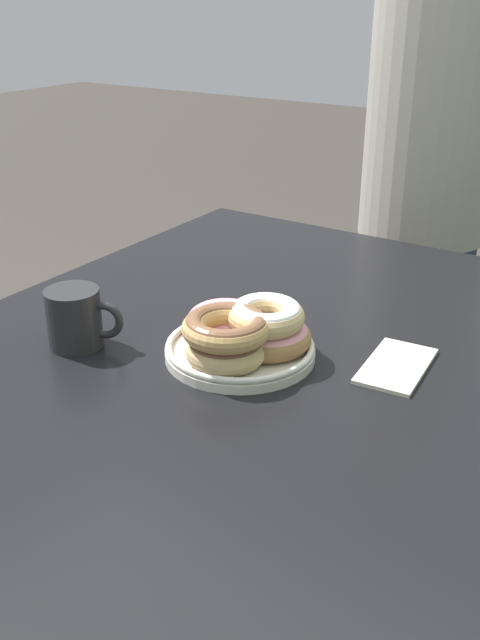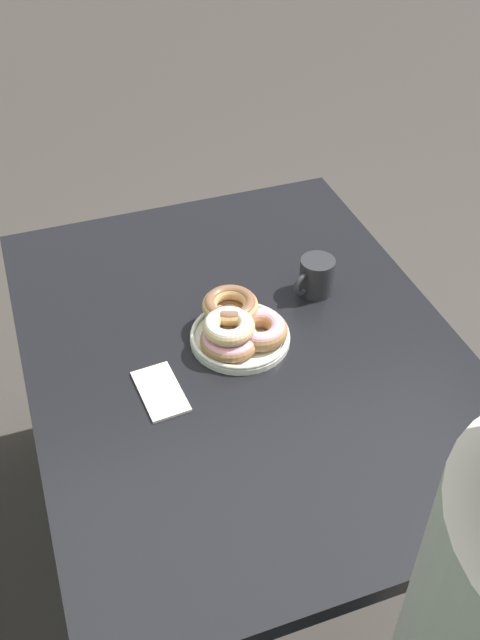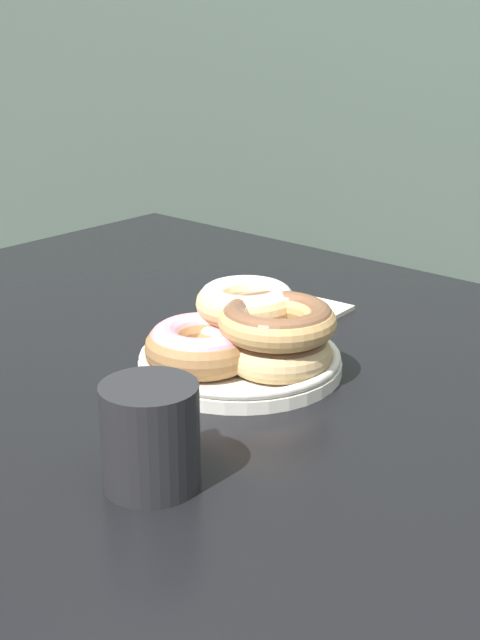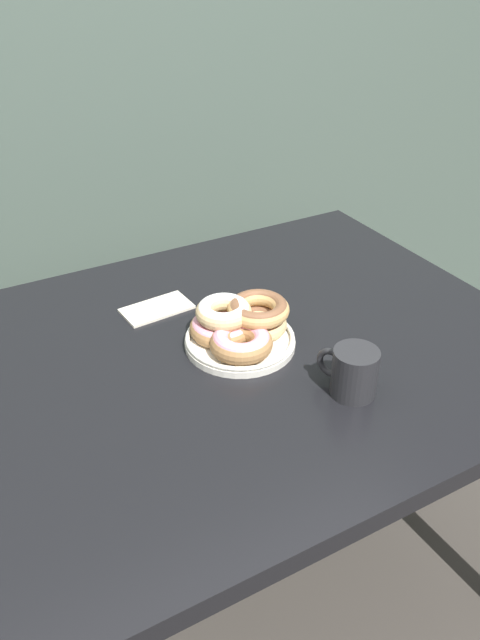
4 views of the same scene
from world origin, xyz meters
The scene contains 6 objects.
ground_plane centered at (0.00, 0.00, 0.00)m, with size 14.00×14.00×0.00m, color #38332D.
dining_table centered at (0.00, 0.33, 0.68)m, with size 1.23×0.94×0.74m.
donut_plate centered at (0.02, 0.33, 0.79)m, with size 0.24×0.23×0.09m.
coffee_mug centered at (0.12, 0.10, 0.79)m, with size 0.08×0.11×0.09m.
person_figure centered at (-0.88, 0.29, 0.80)m, with size 0.33×0.32×1.50m.
napkin centered at (-0.08, 0.53, 0.75)m, with size 0.16×0.09×0.01m.
Camera 1 is at (0.80, 0.84, 1.24)m, focal length 40.00 mm.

